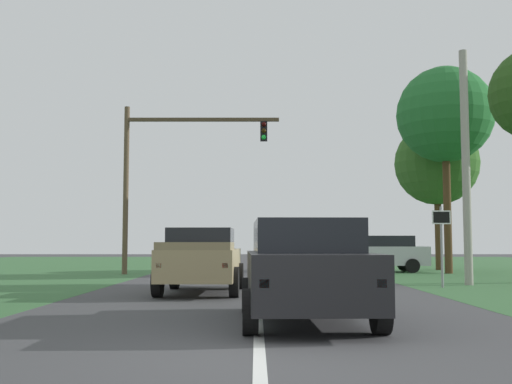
# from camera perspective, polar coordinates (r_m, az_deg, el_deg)

# --- Properties ---
(ground_plane) EXTENTS (120.00, 120.00, 0.00)m
(ground_plane) POSITION_cam_1_polar(r_m,az_deg,el_deg) (18.98, 0.09, -8.96)
(ground_plane) COLOR #424244
(lane_centre_stripe) EXTENTS (0.16, 39.71, 0.01)m
(lane_centre_stripe) POSITION_cam_1_polar(r_m,az_deg,el_deg) (8.05, 0.28, -14.83)
(lane_centre_stripe) COLOR white
(lane_centre_stripe) RESTS_ON ground_plane
(red_suv_near) EXTENTS (2.38, 4.99, 1.84)m
(red_suv_near) POSITION_cam_1_polar(r_m,az_deg,el_deg) (11.50, 4.43, -6.89)
(red_suv_near) COLOR black
(red_suv_near) RESTS_ON ground_plane
(pickup_truck_lead) EXTENTS (2.32, 4.90, 1.84)m
(pickup_truck_lead) POSITION_cam_1_polar(r_m,az_deg,el_deg) (18.01, -5.02, -6.14)
(pickup_truck_lead) COLOR tan
(pickup_truck_lead) RESTS_ON ground_plane
(traffic_light) EXTENTS (7.16, 0.40, 7.72)m
(traffic_light) POSITION_cam_1_polar(r_m,az_deg,el_deg) (29.13, -8.24, 2.58)
(traffic_light) COLOR brown
(traffic_light) RESTS_ON ground_plane
(keep_moving_sign) EXTENTS (0.60, 0.09, 2.60)m
(keep_moving_sign) POSITION_cam_1_polar(r_m,az_deg,el_deg) (21.01, 16.50, -3.83)
(keep_moving_sign) COLOR gray
(keep_moving_sign) RESTS_ON ground_plane
(oak_tree_right) EXTENTS (4.46, 4.46, 7.91)m
(oak_tree_right) POSITION_cam_1_polar(r_m,az_deg,el_deg) (34.88, 16.09, 2.50)
(oak_tree_right) COLOR #4C351E
(oak_tree_right) RESTS_ON ground_plane
(crossing_suv_far) EXTENTS (4.74, 2.15, 1.77)m
(crossing_suv_far) POSITION_cam_1_polar(r_m,az_deg,el_deg) (31.38, 11.11, -5.46)
(crossing_suv_far) COLOR silver
(crossing_suv_far) RESTS_ON ground_plane
(utility_pole_right) EXTENTS (0.28, 0.28, 8.12)m
(utility_pole_right) POSITION_cam_1_polar(r_m,az_deg,el_deg) (22.69, 18.52, 2.25)
(utility_pole_right) COLOR #9E998E
(utility_pole_right) RESTS_ON ground_plane
(extra_tree_1) EXTENTS (4.57, 4.57, 9.81)m
(extra_tree_1) POSITION_cam_1_polar(r_m,az_deg,el_deg) (31.32, 16.79, 6.71)
(extra_tree_1) COLOR #4C351E
(extra_tree_1) RESTS_ON ground_plane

